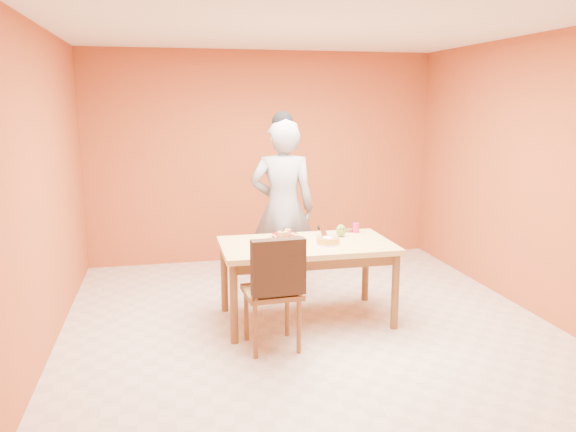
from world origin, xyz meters
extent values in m
plane|color=beige|center=(0.00, 0.00, 0.00)|extent=(5.00, 5.00, 0.00)
plane|color=white|center=(0.00, 0.00, 2.70)|extent=(5.00, 5.00, 0.00)
plane|color=#B44A29|center=(0.00, 2.50, 1.35)|extent=(4.50, 0.00, 4.50)
plane|color=#B44A29|center=(-2.25, 0.00, 1.35)|extent=(0.00, 5.00, 5.00)
plane|color=#B44A29|center=(2.25, 0.00, 1.35)|extent=(0.00, 5.00, 5.00)
cube|color=#E7CA79|center=(0.01, 0.26, 0.73)|extent=(1.60, 0.90, 0.05)
cube|color=brown|center=(0.01, 0.26, 0.66)|extent=(1.48, 0.78, 0.10)
cylinder|color=brown|center=(-0.73, -0.13, 0.35)|extent=(0.07, 0.07, 0.71)
cylinder|color=brown|center=(-0.73, 0.65, 0.35)|extent=(0.07, 0.07, 0.71)
cylinder|color=brown|center=(0.75, -0.13, 0.35)|extent=(0.07, 0.07, 0.71)
cylinder|color=brown|center=(0.75, 0.65, 0.35)|extent=(0.07, 0.07, 0.71)
imported|color=gray|center=(-0.05, 1.05, 0.94)|extent=(0.76, 0.57, 1.89)
cube|color=maroon|center=(-0.19, 0.26, 0.77)|extent=(0.42, 0.42, 0.02)
cylinder|color=maroon|center=(-0.12, 0.60, 0.77)|extent=(0.26, 0.26, 0.02)
cylinder|color=white|center=(0.20, 0.17, 0.77)|extent=(0.30, 0.30, 0.01)
cylinder|color=gold|center=(0.20, 0.17, 0.80)|extent=(0.28, 0.28, 0.05)
cube|color=white|center=(0.21, 0.35, 0.83)|extent=(0.11, 0.27, 0.01)
ellipsoid|color=olive|center=(0.41, 0.43, 0.82)|extent=(0.11, 0.10, 0.12)
cylinder|color=#C21D55|center=(0.61, 0.57, 0.81)|extent=(0.09, 0.09, 0.10)
cylinder|color=#37230F|center=(0.54, 0.61, 0.77)|extent=(0.10, 0.10, 0.03)
camera|label=1|loc=(-1.25, -4.68, 2.06)|focal=35.00mm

